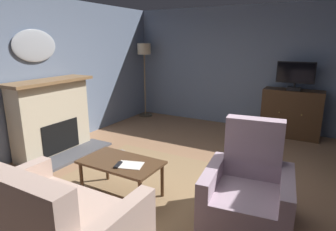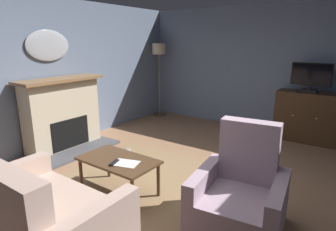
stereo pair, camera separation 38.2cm
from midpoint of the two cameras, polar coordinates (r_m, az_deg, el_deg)
name	(u,v)px [view 2 (the right image)]	position (r m, az deg, el deg)	size (l,w,h in m)	color
ground_plane	(168,192)	(3.87, 2.84, -15.20)	(5.97, 7.49, 0.04)	#936B4C
wall_back	(260,69)	(6.61, 19.64, 8.86)	(5.97, 0.10, 2.66)	slate
wall_left	(39,76)	(5.37, -22.68, 7.38)	(0.10, 7.49, 2.66)	slate
rug_central	(155,185)	(3.97, 0.11, -13.93)	(2.65, 2.14, 0.01)	#8E704C
fireplace	(63,116)	(5.33, -18.37, -0.12)	(0.86, 1.54, 1.29)	#4C4C51
wall_mirror_oval	(48,46)	(5.37, -21.07, 12.97)	(0.06, 0.82, 0.53)	#B2B7BF
tv_cabinet	(306,118)	(6.20, 27.63, -0.47)	(1.13, 0.47, 0.97)	black
television	(311,77)	(6.01, 28.48, 6.83)	(0.70, 0.20, 0.55)	black
coffee_table	(118,163)	(3.64, -6.97, -9.54)	(1.01, 0.59, 0.48)	#4C331E
tv_remote	(114,163)	(3.50, -7.66, -9.42)	(0.17, 0.05, 0.02)	black
folded_newspaper	(126,163)	(3.48, -5.36, -9.59)	(0.30, 0.22, 0.01)	silver
sofa_floral	(40,218)	(2.98, -20.89, -18.74)	(1.53, 0.95, 0.96)	#BC9E8E
armchair_facing_sofa	(240,198)	(3.21, 17.67, -15.53)	(0.98, 0.98, 1.09)	#AD93A3
cat	(127,154)	(4.77, -6.00, -7.78)	(0.45, 0.53, 0.19)	gray
floor_lamp	(159,60)	(7.28, -0.28, 11.15)	(0.34, 0.34, 1.85)	#4C4233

